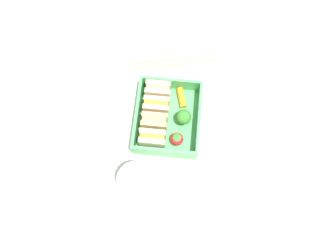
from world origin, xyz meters
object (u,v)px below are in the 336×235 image
strawberry_far_left (177,139)px  drinking_glass (138,183)px  folded_napkin (251,117)px  carrot_stick_far_left (182,98)px  sandwich_left (153,139)px  sandwich_center (156,107)px  chopstick_pair (172,61)px  sandwich_center_left (155,123)px  broccoli_floret (184,116)px  sandwich_center_right (158,91)px

strawberry_far_left → drinking_glass: 12.21cm
folded_napkin → carrot_stick_far_left: bearing=81.5°
sandwich_left → strawberry_far_left: sandwich_left is taller
strawberry_far_left → folded_napkin: bearing=-65.3°
sandwich_center → chopstick_pair: sandwich_center is taller
sandwich_left → chopstick_pair: 20.25cm
strawberry_far_left → sandwich_center_left: bearing=61.1°
broccoli_floret → chopstick_pair: 15.28cm
sandwich_left → strawberry_far_left: bearing=-80.6°
strawberry_far_left → carrot_stick_far_left: (9.54, -0.18, -0.80)cm
sandwich_center → sandwich_center_right: 3.51cm
sandwich_center_right → drinking_glass: (-19.74, 1.73, 1.15)cm
broccoli_floret → folded_napkin: 15.35cm
broccoli_floret → folded_napkin: broccoli_floret is taller
sandwich_center_left → sandwich_center: bearing=0.0°
sandwich_left → sandwich_center: (7.03, 0.00, 0.00)cm
sandwich_center → folded_napkin: 20.89cm
sandwich_center_left → folded_napkin: size_ratio=0.43×
carrot_stick_far_left → sandwich_center: bearing=123.3°
chopstick_pair → folded_napkin: bearing=-122.6°
drinking_glass → folded_napkin: 28.57cm
sandwich_center → strawberry_far_left: bearing=-141.8°
sandwich_center → chopstick_pair: size_ratio=0.25×
carrot_stick_far_left → chopstick_pair: 10.09cm
chopstick_pair → folded_napkin: 21.96cm
sandwich_center_left → strawberry_far_left: (-2.70, -4.89, -1.05)cm
broccoli_floret → sandwich_left: bearing=133.0°
sandwich_center_left → strawberry_far_left: 5.69cm
sandwich_center_right → chopstick_pair: sandwich_center_right is taller
sandwich_center_left → folded_napkin: 21.35cm
strawberry_far_left → sandwich_center: bearing=38.2°
chopstick_pair → sandwich_center: bearing=170.9°
carrot_stick_far_left → folded_napkin: bearing=-98.5°
sandwich_center_left → chopstick_pair: 16.82cm
folded_napkin → sandwich_center_right: bearing=83.0°
sandwich_center_right → folded_napkin: (-2.51, -20.56, -3.57)cm
strawberry_far_left → carrot_stick_far_left: size_ratio=0.76×
strawberry_far_left → broccoli_floret: 4.88cm
sandwich_center_right → sandwich_left: bearing=180.0°
sandwich_left → strawberry_far_left: size_ratio=1.55×
drinking_glass → folded_napkin: size_ratio=0.81×
folded_napkin → sandwich_center_left: bearing=102.4°
sandwich_left → sandwich_center: size_ratio=1.00×
broccoli_floret → chopstick_pair: bearing=14.8°
sandwich_center_left → strawberry_far_left: sandwich_center_left is taller
chopstick_pair → broccoli_floret: bearing=-165.2°
drinking_glass → carrot_stick_far_left: bearing=-19.2°
sandwich_left → chopstick_pair: sandwich_left is taller
sandwich_center → broccoli_floret: sandwich_center is taller
sandwich_center_right → chopstick_pair: bearing=-12.4°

